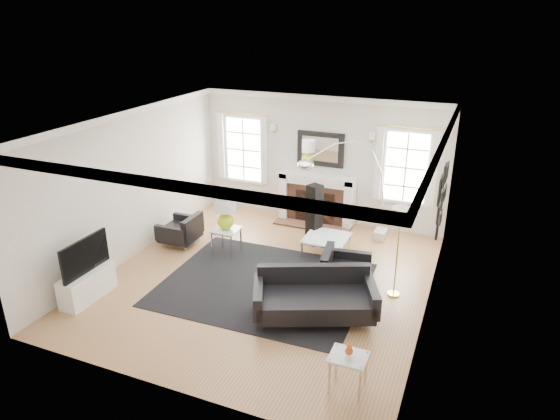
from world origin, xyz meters
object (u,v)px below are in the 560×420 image
at_px(gourd_lamp, 225,210).
at_px(arc_floor_lamp, 346,188).
at_px(fireplace, 317,199).
at_px(armchair_right, 343,272).
at_px(coffee_table, 326,238).
at_px(armchair_left, 182,231).
at_px(sofa, 314,297).

relative_size(gourd_lamp, arc_floor_lamp, 0.31).
relative_size(fireplace, arc_floor_lamp, 0.76).
height_order(armchair_right, arc_floor_lamp, arc_floor_lamp).
height_order(coffee_table, gourd_lamp, gourd_lamp).
xyz_separation_m(fireplace, gourd_lamp, (-1.10, -2.19, 0.39)).
bearing_deg(fireplace, coffee_table, -64.26).
distance_m(armchair_right, coffee_table, 1.36).
bearing_deg(armchair_left, fireplace, 44.72).
relative_size(sofa, arc_floor_lamp, 0.92).
xyz_separation_m(fireplace, arc_floor_lamp, (0.88, -0.86, 0.66)).
bearing_deg(arc_floor_lamp, armchair_right, -74.60).
bearing_deg(coffee_table, fireplace, 115.74).
xyz_separation_m(armchair_right, coffee_table, (-0.67, 1.18, 0.01)).
distance_m(armchair_right, gourd_lamp, 2.56).
height_order(armchair_left, armchair_right, armchair_right).
bearing_deg(fireplace, arc_floor_lamp, -44.41).
bearing_deg(sofa, fireplace, 108.16).
height_order(armchair_right, gourd_lamp, gourd_lamp).
bearing_deg(arc_floor_lamp, gourd_lamp, -146.00).
relative_size(fireplace, armchair_left, 2.14).
relative_size(sofa, gourd_lamp, 3.00).
bearing_deg(arc_floor_lamp, sofa, -83.88).
distance_m(fireplace, coffee_table, 1.60).
bearing_deg(coffee_table, arc_floor_lamp, 71.96).
bearing_deg(gourd_lamp, armchair_right, -9.74).
xyz_separation_m(armchair_left, coffee_table, (2.84, 0.70, 0.04)).
bearing_deg(gourd_lamp, sofa, -31.07).
bearing_deg(gourd_lamp, fireplace, 63.39).
distance_m(armchair_left, armchair_right, 3.54).
bearing_deg(gourd_lamp, coffee_table, 23.01).
height_order(sofa, coffee_table, sofa).
distance_m(sofa, arc_floor_lamp, 2.85).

